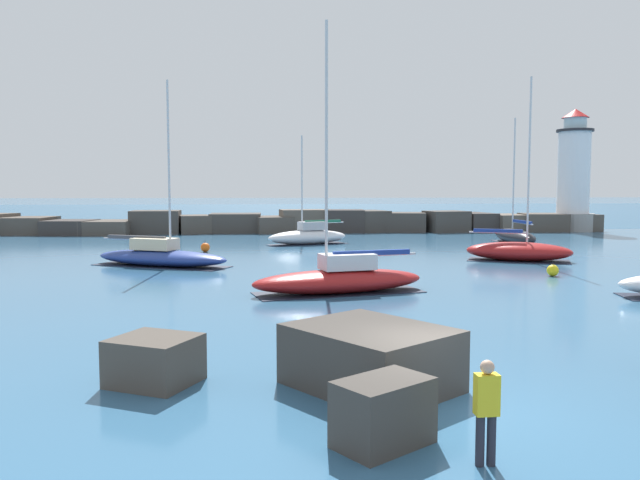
{
  "coord_description": "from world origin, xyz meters",
  "views": [
    {
      "loc": [
        -3.65,
        -11.57,
        4.25
      ],
      "look_at": [
        0.32,
        26.4,
        1.14
      ],
      "focal_mm": 35.0,
      "sensor_mm": 36.0,
      "label": 1
    }
  ],
  "objects_px": {
    "lighthouse": "(573,179)",
    "mooring_buoy_far_side": "(553,270)",
    "sailboat_moored_0": "(515,236)",
    "sailboat_moored_2": "(160,256)",
    "sailboat_moored_1": "(340,278)",
    "sailboat_moored_3": "(519,251)",
    "mooring_buoy_orange_near": "(205,247)",
    "person_on_rocks": "(486,407)",
    "sailboat_moored_5": "(308,236)"
  },
  "relations": [
    {
      "from": "sailboat_moored_1",
      "to": "mooring_buoy_orange_near",
      "type": "height_order",
      "value": "sailboat_moored_1"
    },
    {
      "from": "sailboat_moored_2",
      "to": "person_on_rocks",
      "type": "bearing_deg",
      "value": -71.51
    },
    {
      "from": "mooring_buoy_far_side",
      "to": "sailboat_moored_3",
      "type": "bearing_deg",
      "value": 80.41
    },
    {
      "from": "sailboat_moored_0",
      "to": "sailboat_moored_3",
      "type": "height_order",
      "value": "sailboat_moored_3"
    },
    {
      "from": "mooring_buoy_orange_near",
      "to": "person_on_rocks",
      "type": "bearing_deg",
      "value": -78.46
    },
    {
      "from": "sailboat_moored_3",
      "to": "mooring_buoy_orange_near",
      "type": "height_order",
      "value": "sailboat_moored_3"
    },
    {
      "from": "sailboat_moored_0",
      "to": "mooring_buoy_far_side",
      "type": "height_order",
      "value": "sailboat_moored_0"
    },
    {
      "from": "sailboat_moored_5",
      "to": "lighthouse",
      "type": "bearing_deg",
      "value": 24.1
    },
    {
      "from": "lighthouse",
      "to": "person_on_rocks",
      "type": "distance_m",
      "value": 59.08
    },
    {
      "from": "sailboat_moored_1",
      "to": "sailboat_moored_5",
      "type": "relative_size",
      "value": 1.31
    },
    {
      "from": "sailboat_moored_1",
      "to": "sailboat_moored_2",
      "type": "height_order",
      "value": "sailboat_moored_1"
    },
    {
      "from": "sailboat_moored_1",
      "to": "mooring_buoy_far_side",
      "type": "bearing_deg",
      "value": 18.81
    },
    {
      "from": "mooring_buoy_orange_near",
      "to": "lighthouse",
      "type": "bearing_deg",
      "value": 26.48
    },
    {
      "from": "sailboat_moored_3",
      "to": "mooring_buoy_far_side",
      "type": "bearing_deg",
      "value": -99.59
    },
    {
      "from": "sailboat_moored_5",
      "to": "person_on_rocks",
      "type": "distance_m",
      "value": 38.9
    },
    {
      "from": "sailboat_moored_3",
      "to": "sailboat_moored_0",
      "type": "bearing_deg",
      "value": 67.69
    },
    {
      "from": "sailboat_moored_5",
      "to": "mooring_buoy_orange_near",
      "type": "bearing_deg",
      "value": -145.4
    },
    {
      "from": "sailboat_moored_2",
      "to": "sailboat_moored_3",
      "type": "height_order",
      "value": "sailboat_moored_3"
    },
    {
      "from": "sailboat_moored_1",
      "to": "mooring_buoy_orange_near",
      "type": "bearing_deg",
      "value": 111.33
    },
    {
      "from": "sailboat_moored_0",
      "to": "sailboat_moored_2",
      "type": "bearing_deg",
      "value": -155.73
    },
    {
      "from": "sailboat_moored_1",
      "to": "sailboat_moored_3",
      "type": "relative_size",
      "value": 1.01
    },
    {
      "from": "lighthouse",
      "to": "sailboat_moored_2",
      "type": "distance_m",
      "value": 45.42
    },
    {
      "from": "mooring_buoy_orange_near",
      "to": "sailboat_moored_2",
      "type": "bearing_deg",
      "value": -103.85
    },
    {
      "from": "lighthouse",
      "to": "sailboat_moored_3",
      "type": "distance_m",
      "value": 30.3
    },
    {
      "from": "sailboat_moored_3",
      "to": "lighthouse",
      "type": "bearing_deg",
      "value": 56.39
    },
    {
      "from": "sailboat_moored_5",
      "to": "mooring_buoy_orange_near",
      "type": "distance_m",
      "value": 9.09
    },
    {
      "from": "sailboat_moored_3",
      "to": "mooring_buoy_far_side",
      "type": "relative_size",
      "value": 14.04
    },
    {
      "from": "sailboat_moored_2",
      "to": "mooring_buoy_far_side",
      "type": "bearing_deg",
      "value": -17.41
    },
    {
      "from": "sailboat_moored_2",
      "to": "mooring_buoy_orange_near",
      "type": "height_order",
      "value": "sailboat_moored_2"
    },
    {
      "from": "sailboat_moored_2",
      "to": "sailboat_moored_3",
      "type": "distance_m",
      "value": 20.87
    },
    {
      "from": "sailboat_moored_0",
      "to": "person_on_rocks",
      "type": "height_order",
      "value": "sailboat_moored_0"
    },
    {
      "from": "sailboat_moored_5",
      "to": "mooring_buoy_far_side",
      "type": "bearing_deg",
      "value": -61.14
    },
    {
      "from": "mooring_buoy_orange_near",
      "to": "mooring_buoy_far_side",
      "type": "bearing_deg",
      "value": -37.55
    },
    {
      "from": "lighthouse",
      "to": "mooring_buoy_far_side",
      "type": "relative_size",
      "value": 16.03
    },
    {
      "from": "sailboat_moored_2",
      "to": "mooring_buoy_orange_near",
      "type": "distance_m",
      "value": 7.8
    },
    {
      "from": "person_on_rocks",
      "to": "lighthouse",
      "type": "bearing_deg",
      "value": 60.86
    },
    {
      "from": "sailboat_moored_0",
      "to": "mooring_buoy_far_side",
      "type": "relative_size",
      "value": 12.74
    },
    {
      "from": "sailboat_moored_1",
      "to": "sailboat_moored_5",
      "type": "bearing_deg",
      "value": 88.41
    },
    {
      "from": "person_on_rocks",
      "to": "sailboat_moored_5",
      "type": "bearing_deg",
      "value": 89.14
    },
    {
      "from": "sailboat_moored_3",
      "to": "person_on_rocks",
      "type": "height_order",
      "value": "sailboat_moored_3"
    },
    {
      "from": "lighthouse",
      "to": "sailboat_moored_3",
      "type": "bearing_deg",
      "value": -123.61
    },
    {
      "from": "person_on_rocks",
      "to": "mooring_buoy_far_side",
      "type": "bearing_deg",
      "value": 61.15
    },
    {
      "from": "lighthouse",
      "to": "mooring_buoy_far_side",
      "type": "xyz_separation_m",
      "value": [
        -17.68,
        -31.48,
        -4.99
      ]
    },
    {
      "from": "sailboat_moored_0",
      "to": "mooring_buoy_orange_near",
      "type": "xyz_separation_m",
      "value": [
        -23.56,
        -3.9,
        -0.3
      ]
    },
    {
      "from": "sailboat_moored_1",
      "to": "sailboat_moored_2",
      "type": "xyz_separation_m",
      "value": [
        -8.71,
        9.96,
        -0.04
      ]
    },
    {
      "from": "mooring_buoy_orange_near",
      "to": "person_on_rocks",
      "type": "distance_m",
      "value": 34.44
    },
    {
      "from": "lighthouse",
      "to": "sailboat_moored_3",
      "type": "height_order",
      "value": "lighthouse"
    },
    {
      "from": "sailboat_moored_3",
      "to": "sailboat_moored_5",
      "type": "distance_m",
      "value": 16.91
    },
    {
      "from": "sailboat_moored_5",
      "to": "person_on_rocks",
      "type": "xyz_separation_m",
      "value": [
        -0.58,
        -38.9,
        0.27
      ]
    },
    {
      "from": "sailboat_moored_0",
      "to": "sailboat_moored_5",
      "type": "xyz_separation_m",
      "value": [
        -16.09,
        1.26,
        0.04
      ]
    }
  ]
}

